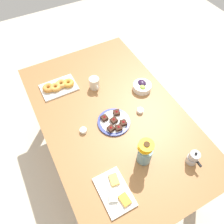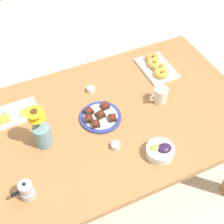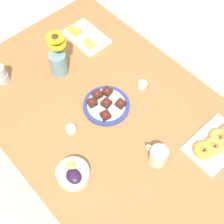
# 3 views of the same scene
# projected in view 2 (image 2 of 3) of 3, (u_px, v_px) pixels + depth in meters

# --- Properties ---
(ground_plane) EXTENTS (6.00, 6.00, 0.00)m
(ground_plane) POSITION_uv_depth(u_px,v_px,m) (112.00, 181.00, 2.33)
(ground_plane) COLOR beige
(dining_table) EXTENTS (1.60, 1.00, 0.74)m
(dining_table) POSITION_uv_depth(u_px,v_px,m) (112.00, 126.00, 1.84)
(dining_table) COLOR #9E6B3D
(dining_table) RESTS_ON ground_plane
(coffee_mug) EXTENTS (0.11, 0.08, 0.10)m
(coffee_mug) POSITION_uv_depth(u_px,v_px,m) (161.00, 95.00, 1.82)
(coffee_mug) COLOR silver
(coffee_mug) RESTS_ON dining_table
(grape_bowl) EXTENTS (0.15, 0.15, 0.07)m
(grape_bowl) POSITION_uv_depth(u_px,v_px,m) (160.00, 151.00, 1.58)
(grape_bowl) COLOR white
(grape_bowl) RESTS_ON dining_table
(cheese_platter) EXTENTS (0.26, 0.17, 0.03)m
(cheese_platter) POSITION_uv_depth(u_px,v_px,m) (15.00, 114.00, 1.77)
(cheese_platter) COLOR white
(cheese_platter) RESTS_ON dining_table
(croissant_platter) EXTENTS (0.19, 0.28, 0.05)m
(croissant_platter) POSITION_uv_depth(u_px,v_px,m) (156.00, 66.00, 2.03)
(croissant_platter) COLOR white
(croissant_platter) RESTS_ON dining_table
(jam_cup_honey) EXTENTS (0.05, 0.05, 0.03)m
(jam_cup_honey) POSITION_uv_depth(u_px,v_px,m) (116.00, 145.00, 1.62)
(jam_cup_honey) COLOR white
(jam_cup_honey) RESTS_ON dining_table
(jam_cup_berry) EXTENTS (0.05, 0.05, 0.03)m
(jam_cup_berry) POSITION_uv_depth(u_px,v_px,m) (91.00, 89.00, 1.90)
(jam_cup_berry) COLOR white
(jam_cup_berry) RESTS_ON dining_table
(dessert_plate) EXTENTS (0.23, 0.23, 0.05)m
(dessert_plate) POSITION_uv_depth(u_px,v_px,m) (100.00, 117.00, 1.76)
(dessert_plate) COLOR navy
(dessert_plate) RESTS_ON dining_table
(flower_vase) EXTENTS (0.10, 0.11, 0.24)m
(flower_vase) POSITION_uv_depth(u_px,v_px,m) (42.00, 133.00, 1.59)
(flower_vase) COLOR #6B939E
(flower_vase) RESTS_ON dining_table
(moka_pot) EXTENTS (0.11, 0.07, 0.12)m
(moka_pot) POSITION_uv_depth(u_px,v_px,m) (27.00, 191.00, 1.41)
(moka_pot) COLOR #B7B7BC
(moka_pot) RESTS_ON dining_table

